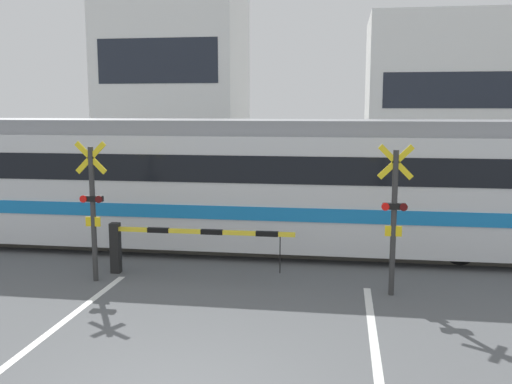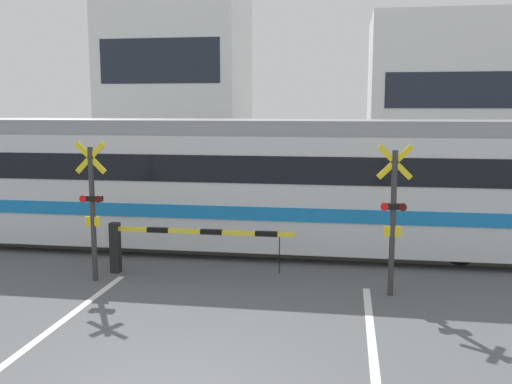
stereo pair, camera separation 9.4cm
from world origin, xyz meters
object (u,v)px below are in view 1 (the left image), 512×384
object	(u,v)px
commuter_train	(217,180)
crossing_signal_right	(394,213)
crossing_barrier_far	(333,202)
crossing_signal_left	(93,205)
crossing_barrier_near	(162,240)
pedestrian	(290,187)

from	to	relation	value
commuter_train	crossing_signal_right	size ratio (longest dim) A/B	6.50
crossing_barrier_far	crossing_signal_left	bearing A→B (deg)	-128.19
crossing_barrier_far	crossing_signal_right	world-z (taller)	crossing_signal_right
crossing_signal_left	crossing_signal_right	distance (m)	6.11
crossing_barrier_near	pedestrian	xyz separation A→B (m)	(2.13, 7.44, 0.17)
commuter_train	crossing_signal_left	world-z (taller)	commuter_train
pedestrian	crossing_signal_right	bearing A→B (deg)	-71.36
crossing_signal_right	crossing_signal_left	bearing A→B (deg)	180.00
commuter_train	crossing_barrier_far	world-z (taller)	commuter_train
crossing_barrier_far	crossing_signal_right	bearing A→B (deg)	-78.39
commuter_train	pedestrian	bearing A→B (deg)	73.39
commuter_train	crossing_signal_left	xyz separation A→B (m)	(-1.93, -3.16, -0.16)
commuter_train	crossing_signal_left	size ratio (longest dim) A/B	6.50
crossing_barrier_near	crossing_signal_left	world-z (taller)	crossing_signal_left
commuter_train	pedestrian	size ratio (longest dim) A/B	11.53
crossing_barrier_far	pedestrian	world-z (taller)	pedestrian
commuter_train	crossing_signal_right	bearing A→B (deg)	-37.07
crossing_barrier_near	pedestrian	world-z (taller)	pedestrian
commuter_train	crossing_signal_right	distance (m)	5.25
crossing_signal_right	crossing_barrier_near	bearing A→B (deg)	172.62
crossing_barrier_far	pedestrian	size ratio (longest dim) A/B	2.45
commuter_train	pedestrian	xyz separation A→B (m)	(1.46, 4.91, -0.82)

